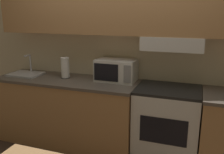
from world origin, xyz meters
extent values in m
plane|color=#3D2D23|center=(0.00, 0.00, 0.00)|extent=(16.00, 16.00, 0.00)
cube|color=beige|center=(0.00, 0.03, 1.27)|extent=(5.63, 0.05, 2.55)
cube|color=tan|center=(0.00, -0.16, 1.76)|extent=(3.23, 0.32, 0.56)
cube|color=silver|center=(0.65, -0.16, 1.40)|extent=(0.70, 0.34, 0.16)
cube|color=tan|center=(-0.67, -0.32, 0.43)|extent=(1.88, 0.63, 0.86)
cube|color=brown|center=(-0.67, -0.32, 0.88)|extent=(1.90, 0.65, 0.04)
cube|color=silver|center=(0.65, -0.30, 0.43)|extent=(0.73, 0.59, 0.87)
cube|color=black|center=(0.65, -0.30, 0.88)|extent=(0.73, 0.59, 0.03)
cube|color=black|center=(0.65, -0.60, 0.50)|extent=(0.51, 0.01, 0.30)
cylinder|color=black|center=(0.48, -0.42, 0.89)|extent=(0.10, 0.10, 0.01)
cylinder|color=black|center=(0.81, -0.42, 0.89)|extent=(0.10, 0.10, 0.01)
cylinder|color=black|center=(0.48, -0.18, 0.89)|extent=(0.10, 0.10, 0.01)
cylinder|color=black|center=(0.81, -0.18, 0.89)|extent=(0.10, 0.10, 0.01)
cube|color=silver|center=(-0.03, -0.17, 1.04)|extent=(0.50, 0.32, 0.28)
cube|color=black|center=(-0.11, -0.34, 1.04)|extent=(0.31, 0.01, 0.21)
cube|color=gray|center=(0.16, -0.34, 1.04)|extent=(0.09, 0.01, 0.21)
cube|color=#B7BABF|center=(-1.32, -0.32, 0.91)|extent=(0.44, 0.33, 0.02)
cube|color=#4C4F54|center=(-1.32, -0.33, 0.91)|extent=(0.37, 0.25, 0.01)
cylinder|color=#B7BABF|center=(-1.32, -0.19, 1.04)|extent=(0.02, 0.02, 0.24)
cylinder|color=#B7BABF|center=(-1.32, -0.25, 1.16)|extent=(0.02, 0.12, 0.02)
cylinder|color=black|center=(-0.71, -0.27, 0.90)|extent=(0.12, 0.12, 0.01)
cylinder|color=white|center=(-0.71, -0.27, 1.04)|extent=(0.11, 0.11, 0.27)
camera|label=1|loc=(0.94, -3.11, 1.75)|focal=40.00mm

